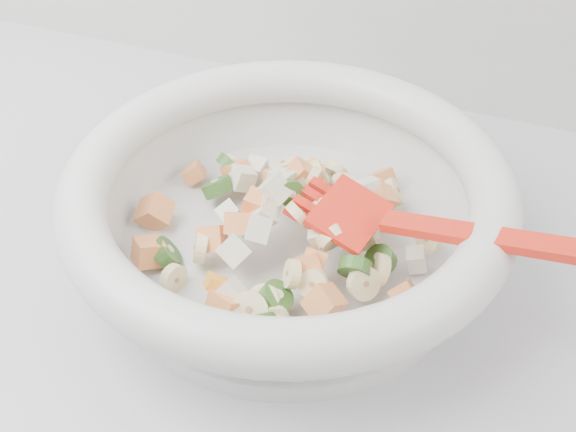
% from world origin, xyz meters
% --- Properties ---
extents(mixing_bowl, '(0.45, 0.36, 0.12)m').
position_xyz_m(mixing_bowl, '(0.12, 1.45, 0.96)').
color(mixing_bowl, silver).
rests_on(mixing_bowl, counter).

